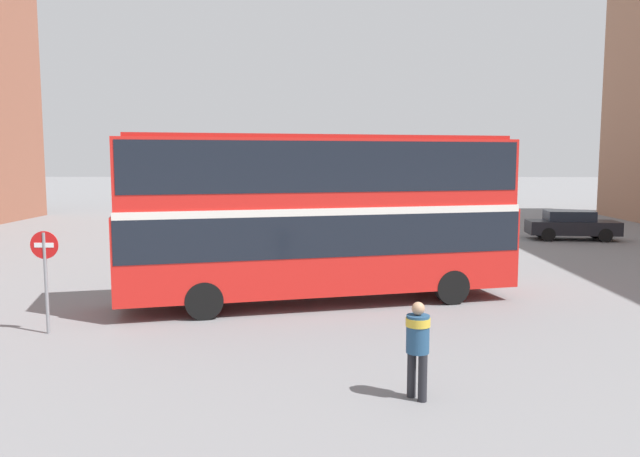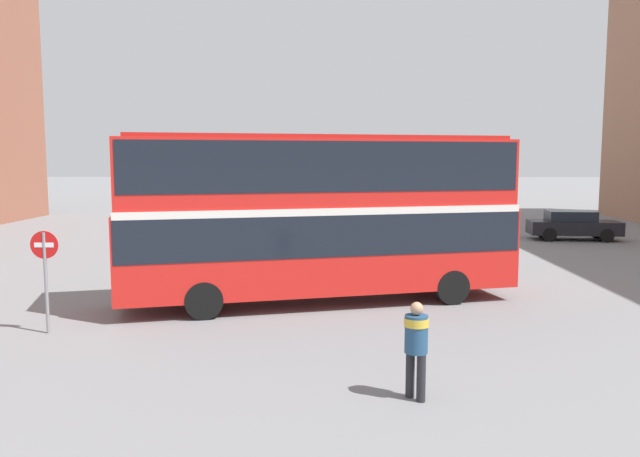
# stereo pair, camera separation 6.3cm
# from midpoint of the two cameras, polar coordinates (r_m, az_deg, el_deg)

# --- Properties ---
(ground_plane) EXTENTS (240.00, 240.00, 0.00)m
(ground_plane) POSITION_cam_midpoint_polar(r_m,az_deg,el_deg) (18.46, -0.32, -6.37)
(ground_plane) COLOR slate
(double_decker_bus) EXTENTS (11.36, 5.21, 4.72)m
(double_decker_bus) POSITION_cam_midpoint_polar(r_m,az_deg,el_deg) (17.49, -0.10, 1.87)
(double_decker_bus) COLOR red
(double_decker_bus) RESTS_ON ground_plane
(pedestrian_foreground) EXTENTS (0.58, 0.58, 1.69)m
(pedestrian_foreground) POSITION_cam_midpoint_polar(r_m,az_deg,el_deg) (10.82, 8.75, -10.04)
(pedestrian_foreground) COLOR #232328
(pedestrian_foreground) RESTS_ON ground_plane
(parked_car_kerb_near) EXTENTS (4.51, 2.18, 1.47)m
(parked_car_kerb_near) POSITION_cam_midpoint_polar(r_m,az_deg,el_deg) (33.84, 21.96, 0.31)
(parked_car_kerb_near) COLOR black
(parked_car_kerb_near) RESTS_ON ground_plane
(parked_car_kerb_far) EXTENTS (4.52, 1.98, 1.48)m
(parked_car_kerb_far) POSITION_cam_midpoint_polar(r_m,az_deg,el_deg) (31.05, -2.46, 0.28)
(parked_car_kerb_far) COLOR maroon
(parked_car_kerb_far) RESTS_ON ground_plane
(no_entry_sign) EXTENTS (0.65, 0.08, 2.42)m
(no_entry_sign) POSITION_cam_midpoint_polar(r_m,az_deg,el_deg) (15.83, -23.93, -3.03)
(no_entry_sign) COLOR gray
(no_entry_sign) RESTS_ON ground_plane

